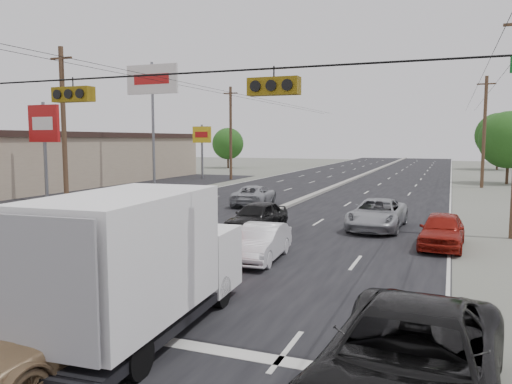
# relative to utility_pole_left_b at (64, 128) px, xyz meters

# --- Properties ---
(ground) EXTENTS (200.00, 200.00, 0.00)m
(ground) POSITION_rel_utility_pole_left_b_xyz_m (12.50, -15.00, -5.11)
(ground) COLOR #606356
(ground) RESTS_ON ground
(road_surface) EXTENTS (20.00, 160.00, 0.02)m
(road_surface) POSITION_rel_utility_pole_left_b_xyz_m (12.50, 15.00, -5.11)
(road_surface) COLOR black
(road_surface) RESTS_ON ground
(center_median) EXTENTS (0.50, 160.00, 0.20)m
(center_median) POSITION_rel_utility_pole_left_b_xyz_m (12.50, 15.00, -5.01)
(center_median) COLOR gray
(center_median) RESTS_ON ground
(strip_mall) EXTENTS (12.00, 42.00, 4.60)m
(strip_mall) POSITION_rel_utility_pole_left_b_xyz_m (-13.50, 10.00, -2.81)
(strip_mall) COLOR tan
(strip_mall) RESTS_ON ground
(parking_lot) EXTENTS (10.00, 42.00, 0.02)m
(parking_lot) POSITION_rel_utility_pole_left_b_xyz_m (-4.50, 10.00, -5.11)
(parking_lot) COLOR black
(parking_lot) RESTS_ON ground
(utility_pole_left_b) EXTENTS (1.60, 0.30, 10.00)m
(utility_pole_left_b) POSITION_rel_utility_pole_left_b_xyz_m (0.00, 0.00, 0.00)
(utility_pole_left_b) COLOR #422D1E
(utility_pole_left_b) RESTS_ON ground
(utility_pole_left_c) EXTENTS (1.60, 0.30, 10.00)m
(utility_pole_left_c) POSITION_rel_utility_pole_left_b_xyz_m (0.00, 25.00, 0.00)
(utility_pole_left_c) COLOR #422D1E
(utility_pole_left_c) RESTS_ON ground
(utility_pole_right_c) EXTENTS (1.60, 0.30, 10.00)m
(utility_pole_right_c) POSITION_rel_utility_pole_left_b_xyz_m (25.00, 25.00, 0.00)
(utility_pole_right_c) COLOR #422D1E
(utility_pole_right_c) RESTS_ON ground
(traffic_signals) EXTENTS (25.00, 0.30, 0.54)m
(traffic_signals) POSITION_rel_utility_pole_left_b_xyz_m (13.90, -15.00, 0.39)
(traffic_signals) COLOR black
(traffic_signals) RESTS_ON ground
(pole_sign_mid) EXTENTS (2.60, 0.25, 7.00)m
(pole_sign_mid) POSITION_rel_utility_pole_left_b_xyz_m (-4.50, 3.00, 0.01)
(pole_sign_mid) COLOR slate
(pole_sign_mid) RESTS_ON ground
(pole_sign_billboard) EXTENTS (5.00, 0.25, 11.00)m
(pole_sign_billboard) POSITION_rel_utility_pole_left_b_xyz_m (-2.00, 13.00, 3.76)
(pole_sign_billboard) COLOR slate
(pole_sign_billboard) RESTS_ON ground
(pole_sign_far) EXTENTS (2.20, 0.25, 6.00)m
(pole_sign_far) POSITION_rel_utility_pole_left_b_xyz_m (-3.50, 25.00, -0.70)
(pole_sign_far) COLOR slate
(pole_sign_far) RESTS_ON ground
(tree_left_far) EXTENTS (4.80, 4.80, 6.12)m
(tree_left_far) POSITION_rel_utility_pole_left_b_xyz_m (-9.50, 45.00, -1.39)
(tree_left_far) COLOR #382619
(tree_left_far) RESTS_ON ground
(tree_right_mid) EXTENTS (5.60, 5.60, 7.14)m
(tree_right_mid) POSITION_rel_utility_pole_left_b_xyz_m (27.50, 30.00, -0.77)
(tree_right_mid) COLOR #382619
(tree_right_mid) RESTS_ON ground
(tree_right_far) EXTENTS (6.40, 6.40, 8.16)m
(tree_right_far) POSITION_rel_utility_pole_left_b_xyz_m (28.50, 55.00, -0.15)
(tree_right_far) COLOR #382619
(tree_right_far) RESTS_ON ground
(box_truck) EXTENTS (2.67, 6.59, 3.28)m
(box_truck) POSITION_rel_utility_pole_left_b_xyz_m (16.01, -15.30, -3.43)
(box_truck) COLOR black
(box_truck) RESTS_ON ground
(tan_sedan) EXTENTS (2.90, 5.61, 1.56)m
(tan_sedan) POSITION_rel_utility_pole_left_b_xyz_m (15.50, -17.01, -4.33)
(tan_sedan) COLOR #8A6D4B
(tan_sedan) RESTS_ON ground
(red_sedan) EXTENTS (2.10, 4.75, 1.52)m
(red_sedan) POSITION_rel_utility_pole_left_b_xyz_m (14.48, -10.33, -4.35)
(red_sedan) COLOR #B90B1D
(red_sedan) RESTS_ON ground
(black_suv) EXTENTS (3.16, 6.21, 1.68)m
(black_suv) POSITION_rel_utility_pole_left_b_xyz_m (21.85, -16.51, -4.27)
(black_suv) COLOR black
(black_suv) RESTS_ON ground
(queue_car_a) EXTENTS (2.08, 4.42, 1.46)m
(queue_car_a) POSITION_rel_utility_pole_left_b_xyz_m (13.90, -2.85, -4.38)
(queue_car_a) COLOR black
(queue_car_a) RESTS_ON ground
(queue_car_b) EXTENTS (1.63, 4.02, 1.30)m
(queue_car_b) POSITION_rel_utility_pole_left_b_xyz_m (16.00, -7.84, -4.46)
(queue_car_b) COLOR white
(queue_car_b) RESTS_ON ground
(queue_car_c) EXTENTS (2.59, 5.31, 1.45)m
(queue_car_c) POSITION_rel_utility_pole_left_b_xyz_m (19.05, 0.20, -4.38)
(queue_car_c) COLOR #96999D
(queue_car_c) RESTS_ON ground
(queue_car_e) EXTENTS (1.87, 4.23, 1.41)m
(queue_car_e) POSITION_rel_utility_pole_left_b_xyz_m (22.10, -3.13, -4.40)
(queue_car_e) COLOR maroon
(queue_car_e) RESTS_ON ground
(oncoming_near) EXTENTS (1.95, 4.64, 1.34)m
(oncoming_near) POSITION_rel_utility_pole_left_b_xyz_m (6.60, -3.34, -4.44)
(oncoming_near) COLOR black
(oncoming_near) RESTS_ON ground
(oncoming_far) EXTENTS (2.83, 5.08, 1.34)m
(oncoming_far) POSITION_rel_utility_pole_left_b_xyz_m (10.22, 6.11, -4.44)
(oncoming_far) COLOR gray
(oncoming_far) RESTS_ON ground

